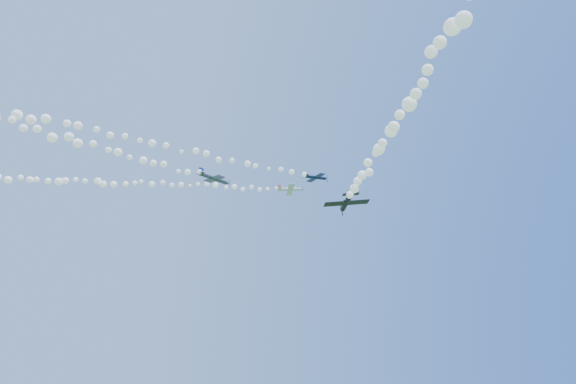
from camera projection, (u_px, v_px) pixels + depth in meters
name	position (u px, v px, depth m)	size (l,w,h in m)	color
plane_white	(290.00, 189.00, 111.89)	(6.04, 6.40, 1.62)	silver
smoke_trail_white	(124.00, 183.00, 108.15)	(68.57, 23.35, 2.65)	white
plane_navy	(316.00, 177.00, 110.14)	(6.57, 6.71, 1.85)	#0C1738
smoke_trail_navy	(126.00, 138.00, 94.26)	(80.08, 3.48, 2.59)	white
plane_grey	(214.00, 178.00, 92.98)	(6.93, 7.24, 2.55)	#353A4D
plane_black	(346.00, 202.00, 78.34)	(7.58, 7.17, 2.29)	black
smoke_trail_black	(433.00, 59.00, 46.58)	(20.53, 63.63, 2.93)	white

